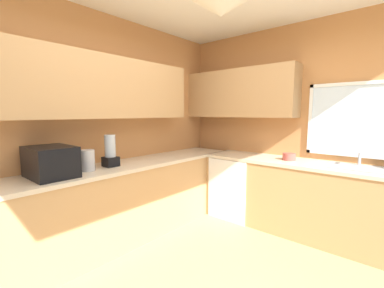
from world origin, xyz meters
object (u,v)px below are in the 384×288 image
microwave (51,162)px  kettle (88,160)px  dishwasher (237,186)px  bowl (289,157)px  blender_appliance (110,152)px  sink_assembly (357,167)px

microwave → kettle: bearing=86.7°
dishwasher → bowl: size_ratio=5.41×
blender_appliance → bowl: bearing=50.5°
microwave → blender_appliance: blender_appliance is taller
bowl → blender_appliance: 2.20m
dishwasher → blender_appliance: bearing=-111.6°
dishwasher → microwave: microwave is taller
kettle → blender_appliance: 0.28m
sink_assembly → blender_appliance: 2.74m
bowl → dishwasher: bearing=-177.7°
bowl → blender_appliance: size_ratio=0.44×
sink_assembly → microwave: bearing=-132.5°
kettle → sink_assembly: kettle is taller
dishwasher → kettle: 2.13m
kettle → bowl: (1.38, 1.98, -0.07)m
kettle → blender_appliance: bearing=94.1°
kettle → sink_assembly: (2.12, 1.98, -0.10)m
kettle → sink_assembly: size_ratio=0.38×
microwave → kettle: size_ratio=2.17×
sink_assembly → kettle: bearing=-136.9°
dishwasher → blender_appliance: size_ratio=2.41×
microwave → blender_appliance: 0.63m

